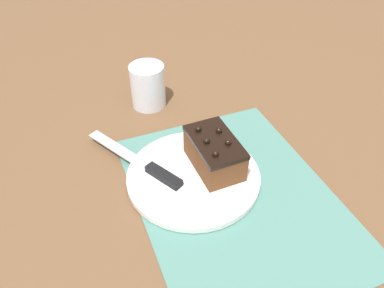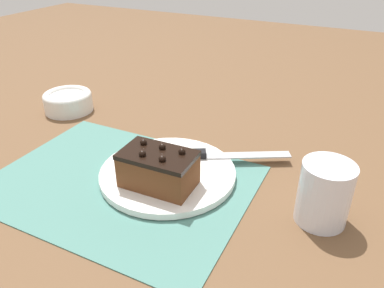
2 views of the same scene
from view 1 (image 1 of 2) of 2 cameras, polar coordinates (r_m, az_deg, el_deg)
The scene contains 6 objects.
ground_plane at distance 0.69m, azimuth 6.64°, elevation -8.10°, with size 3.00×3.00×0.00m, color brown.
placemat_woven at distance 0.68m, azimuth 6.65°, elevation -7.99°, with size 0.46×0.34×0.00m, color slate.
cake_plate at distance 0.70m, azimuth 0.21°, elevation -4.95°, with size 0.25×0.25×0.01m.
chocolate_cake at distance 0.70m, azimuth 3.41°, elevation -1.32°, with size 0.13×0.08×0.07m.
serving_knife at distance 0.71m, azimuth -6.73°, elevation -3.44°, with size 0.22×0.13×0.01m.
drinking_glass at distance 0.88m, azimuth -6.74°, elevation 8.79°, with size 0.08×0.08×0.10m.
Camera 1 is at (-0.39, 0.24, 0.52)m, focal length 35.00 mm.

